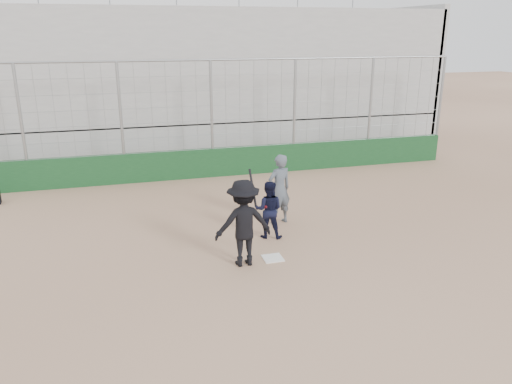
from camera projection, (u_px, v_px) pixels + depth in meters
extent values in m
plane|color=#845F47|center=(273.00, 259.00, 11.28)|extent=(90.00, 90.00, 0.00)
cube|color=white|center=(273.00, 258.00, 11.27)|extent=(0.44, 0.44, 0.02)
cube|color=#123A1B|center=(213.00, 163.00, 17.54)|extent=(18.00, 0.25, 1.00)
cylinder|color=gray|center=(212.00, 120.00, 17.07)|extent=(0.10, 0.10, 4.00)
cylinder|color=gray|center=(439.00, 109.00, 19.39)|extent=(0.10, 0.10, 4.00)
cylinder|color=gray|center=(210.00, 60.00, 16.46)|extent=(18.00, 0.07, 0.07)
cube|color=#989898|center=(191.00, 129.00, 21.98)|extent=(20.00, 6.70, 1.60)
cube|color=#989898|center=(189.00, 61.00, 21.09)|extent=(20.00, 6.70, 4.20)
cube|color=#989898|center=(397.00, 75.00, 23.91)|extent=(0.25, 6.70, 6.10)
imported|color=black|center=(243.00, 223.00, 10.74)|extent=(1.25, 0.73, 1.93)
cylinder|color=black|center=(253.00, 187.00, 10.72)|extent=(0.07, 0.57, 0.71)
imported|color=black|center=(268.00, 220.00, 12.29)|extent=(0.87, 0.79, 0.96)
sphere|color=maroon|center=(268.00, 205.00, 12.17)|extent=(0.28, 0.28, 0.28)
imported|color=#4A535D|center=(279.00, 193.00, 13.13)|extent=(0.79, 0.63, 1.70)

